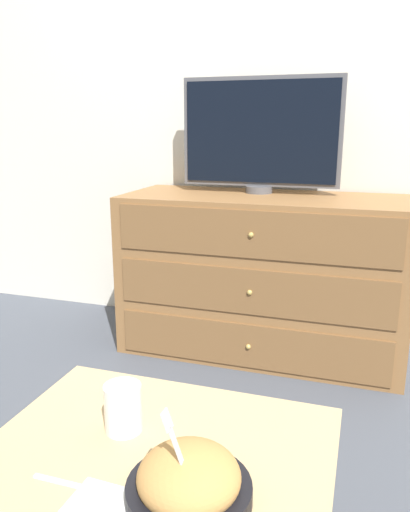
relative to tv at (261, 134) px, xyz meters
name	(u,v)px	position (x,y,z in m)	size (l,w,h in m)	color
ground_plane	(293,328)	(0.18, 0.21, -1.09)	(12.00, 12.00, 0.00)	#474C56
wall_back	(305,90)	(0.18, 0.23, 0.21)	(12.00, 0.05, 2.60)	silver
dresser	(262,275)	(0.05, -0.11, -0.69)	(1.38, 0.59, 0.80)	olive
tv	(261,134)	(0.00, 0.00, 0.00)	(0.79, 0.13, 0.56)	#515156
coffee_table	(157,480)	(0.13, -1.64, -0.71)	(0.74, 0.58, 0.45)	tan
takeout_bowl	(189,482)	(0.25, -1.76, -0.59)	(0.23, 0.23, 0.20)	black
drink_cup	(123,411)	(0.03, -1.59, -0.58)	(0.08, 0.08, 0.11)	white
napkin	(98,507)	(0.10, -1.82, -0.63)	(0.13, 0.13, 0.00)	white
knife	(75,485)	(0.03, -1.79, -0.63)	(0.18, 0.01, 0.01)	silver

